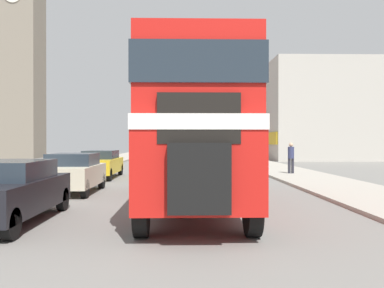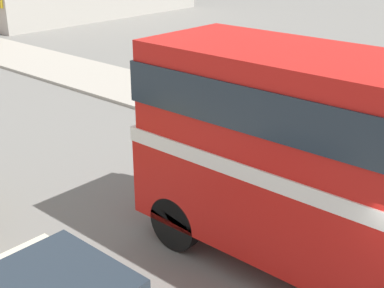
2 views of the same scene
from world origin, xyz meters
TOP-DOWN VIEW (x-y plane):
  - pedestrian_walking at (6.47, 12.12)m, footprint 0.35×0.35m

SIDE VIEW (x-z plane):
  - pedestrian_walking at x=6.47m, z-range 0.23..1.95m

